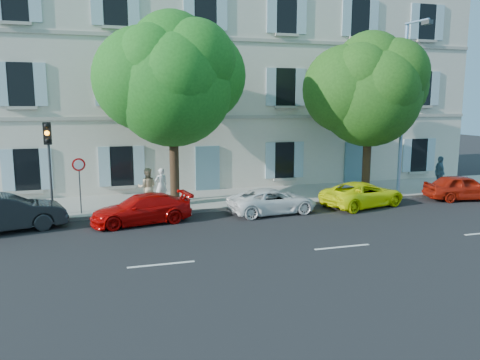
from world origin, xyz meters
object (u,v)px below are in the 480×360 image
object	(u,v)px
car_white_coupe	(273,201)
pedestrian_a	(161,185)
car_red_hatchback	(463,187)
traffic_light	(48,148)
road_sign	(79,174)
tree_right	(369,95)
street_lamp	(405,99)
tree_left	(172,86)
car_dark_sedan	(4,213)
car_yellow_supercar	(363,194)
car_red_coupe	(141,209)
pedestrian_b	(147,187)
pedestrian_c	(440,173)

from	to	relation	value
car_white_coupe	pedestrian_a	world-z (taller)	pedestrian_a
car_red_hatchback	traffic_light	bearing A→B (deg)	95.81
car_red_hatchback	pedestrian_a	world-z (taller)	pedestrian_a
car_white_coupe	road_sign	xyz separation A→B (m)	(-7.96, 1.66, 1.30)
tree_right	traffic_light	distance (m)	14.86
street_lamp	car_red_hatchback	bearing A→B (deg)	-29.55
tree_left	pedestrian_a	size ratio (longest dim) A/B	5.16
tree_left	street_lamp	distance (m)	11.39
car_dark_sedan	pedestrian_a	bearing A→B (deg)	-79.71
street_lamp	car_yellow_supercar	bearing A→B (deg)	-155.58
car_red_coupe	tree_right	xyz separation A→B (m)	(11.23, 1.85, 4.52)
car_red_hatchback	road_sign	xyz separation A→B (m)	(-17.95, 1.68, 1.21)
traffic_light	pedestrian_a	world-z (taller)	traffic_light
tree_left	car_red_hatchback	bearing A→B (deg)	-8.92
car_red_coupe	street_lamp	distance (m)	13.84
car_yellow_supercar	car_red_hatchback	xyz separation A→B (m)	(5.50, -0.11, 0.05)
car_red_hatchback	pedestrian_b	distance (m)	15.31
car_yellow_supercar	pedestrian_b	xyz separation A→B (m)	(-9.62, 2.19, 0.44)
car_dark_sedan	pedestrian_b	bearing A→B (deg)	-83.16
car_red_hatchback	car_red_coupe	bearing A→B (deg)	101.30
car_red_hatchback	street_lamp	xyz separation A→B (m)	(-2.56, 1.45, 4.29)
car_yellow_supercar	car_red_hatchback	bearing A→B (deg)	-105.93
car_dark_sedan	road_sign	bearing A→B (deg)	-74.46
car_red_coupe	car_red_hatchback	distance (m)	15.61
car_red_hatchback	traffic_light	distance (m)	19.29
car_yellow_supercar	pedestrian_b	distance (m)	9.88
tree_right	street_lamp	distance (m)	1.85
car_dark_sedan	street_lamp	bearing A→B (deg)	-100.77
road_sign	pedestrian_b	world-z (taller)	road_sign
street_lamp	traffic_light	bearing A→B (deg)	179.11
car_red_hatchback	tree_left	distance (m)	14.89
traffic_light	tree_left	bearing A→B (deg)	5.25
traffic_light	road_sign	xyz separation A→B (m)	(1.12, -0.03, -1.08)
road_sign	pedestrian_a	world-z (taller)	road_sign
car_red_hatchback	pedestrian_b	size ratio (longest dim) A/B	2.12
tree_left	car_red_coupe	bearing A→B (deg)	-126.54
pedestrian_b	street_lamp	bearing A→B (deg)	-177.92
car_white_coupe	pedestrian_a	distance (m)	5.37
car_yellow_supercar	road_sign	xyz separation A→B (m)	(-12.45, 1.57, 1.27)
car_red_coupe	car_red_hatchback	world-z (taller)	car_red_hatchback
pedestrian_a	car_red_hatchback	bearing A→B (deg)	152.14
car_dark_sedan	traffic_light	distance (m)	3.13
car_white_coupe	tree_left	size ratio (longest dim) A/B	0.47
car_yellow_supercar	pedestrian_c	distance (m)	6.09
pedestrian_b	car_red_coupe	bearing A→B (deg)	84.80
traffic_light	pedestrian_a	xyz separation A→B (m)	(4.66, 1.33, -1.97)
road_sign	pedestrian_b	size ratio (longest dim) A/B	1.35
pedestrian_c	car_red_hatchback	bearing A→B (deg)	-171.06
tree_left	street_lamp	size ratio (longest dim) A/B	0.98
car_dark_sedan	pedestrian_c	bearing A→B (deg)	-99.80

